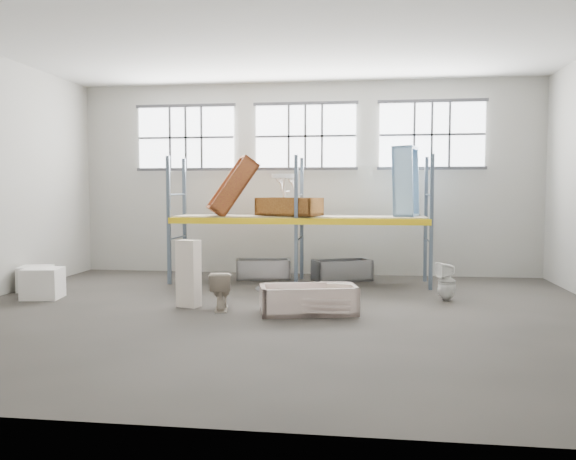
% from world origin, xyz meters
% --- Properties ---
extents(floor, '(12.00, 10.00, 0.10)m').
position_xyz_m(floor, '(0.00, 0.00, -0.05)').
color(floor, '#443F39').
rests_on(floor, ground).
extents(ceiling, '(12.00, 10.00, 0.10)m').
position_xyz_m(ceiling, '(0.00, 0.00, 5.05)').
color(ceiling, silver).
rests_on(ceiling, ground).
extents(wall_back, '(12.00, 0.10, 5.00)m').
position_xyz_m(wall_back, '(0.00, 5.05, 2.50)').
color(wall_back, '#A4A298').
rests_on(wall_back, ground).
extents(wall_front, '(12.00, 0.10, 5.00)m').
position_xyz_m(wall_front, '(0.00, -5.05, 2.50)').
color(wall_front, '#AAA99E').
rests_on(wall_front, ground).
extents(window_left, '(2.60, 0.04, 1.60)m').
position_xyz_m(window_left, '(-3.20, 4.94, 3.60)').
color(window_left, white).
rests_on(window_left, wall_back).
extents(window_mid, '(2.60, 0.04, 1.60)m').
position_xyz_m(window_mid, '(0.00, 4.94, 3.60)').
color(window_mid, white).
rests_on(window_mid, wall_back).
extents(window_right, '(2.60, 0.04, 1.60)m').
position_xyz_m(window_right, '(3.20, 4.94, 3.60)').
color(window_right, white).
rests_on(window_right, wall_back).
extents(rack_upright_la, '(0.08, 0.08, 3.00)m').
position_xyz_m(rack_upright_la, '(-3.00, 2.90, 1.50)').
color(rack_upright_la, slate).
rests_on(rack_upright_la, floor).
extents(rack_upright_lb, '(0.08, 0.08, 3.00)m').
position_xyz_m(rack_upright_lb, '(-3.00, 4.10, 1.50)').
color(rack_upright_lb, slate).
rests_on(rack_upright_lb, floor).
extents(rack_upright_ma, '(0.08, 0.08, 3.00)m').
position_xyz_m(rack_upright_ma, '(0.00, 2.90, 1.50)').
color(rack_upright_ma, slate).
rests_on(rack_upright_ma, floor).
extents(rack_upright_mb, '(0.08, 0.08, 3.00)m').
position_xyz_m(rack_upright_mb, '(0.00, 4.10, 1.50)').
color(rack_upright_mb, slate).
rests_on(rack_upright_mb, floor).
extents(rack_upright_ra, '(0.08, 0.08, 3.00)m').
position_xyz_m(rack_upright_ra, '(3.00, 2.90, 1.50)').
color(rack_upright_ra, slate).
rests_on(rack_upright_ra, floor).
extents(rack_upright_rb, '(0.08, 0.08, 3.00)m').
position_xyz_m(rack_upright_rb, '(3.00, 4.10, 1.50)').
color(rack_upright_rb, slate).
rests_on(rack_upright_rb, floor).
extents(rack_beam_front, '(6.00, 0.10, 0.14)m').
position_xyz_m(rack_beam_front, '(0.00, 2.90, 1.50)').
color(rack_beam_front, yellow).
rests_on(rack_beam_front, floor).
extents(rack_beam_back, '(6.00, 0.10, 0.14)m').
position_xyz_m(rack_beam_back, '(0.00, 4.10, 1.50)').
color(rack_beam_back, yellow).
rests_on(rack_beam_back, floor).
extents(shelf_deck, '(5.90, 1.10, 0.03)m').
position_xyz_m(shelf_deck, '(0.00, 3.50, 1.58)').
color(shelf_deck, gray).
rests_on(shelf_deck, floor).
extents(wet_patch, '(1.80, 1.80, 0.00)m').
position_xyz_m(wet_patch, '(0.00, 2.70, 0.00)').
color(wet_patch, black).
rests_on(wet_patch, floor).
extents(bathtub_beige, '(1.85, 1.18, 0.50)m').
position_xyz_m(bathtub_beige, '(0.55, 0.11, 0.25)').
color(bathtub_beige, beige).
rests_on(bathtub_beige, floor).
extents(cistern_spare, '(0.49, 0.28, 0.44)m').
position_xyz_m(cistern_spare, '(1.10, 0.46, 0.28)').
color(cistern_spare, beige).
rests_on(cistern_spare, bathtub_beige).
extents(sink_in_tub, '(0.59, 0.59, 0.16)m').
position_xyz_m(sink_in_tub, '(0.55, 0.51, 0.16)').
color(sink_in_tub, beige).
rests_on(sink_in_tub, bathtub_beige).
extents(toilet_beige, '(0.53, 0.77, 0.72)m').
position_xyz_m(toilet_beige, '(-1.08, 0.22, 0.36)').
color(toilet_beige, beige).
rests_on(toilet_beige, floor).
extents(cistern_tall, '(0.47, 0.38, 1.27)m').
position_xyz_m(cistern_tall, '(-1.75, 0.41, 0.63)').
color(cistern_tall, white).
rests_on(cistern_tall, floor).
extents(toilet_white, '(0.45, 0.45, 0.77)m').
position_xyz_m(toilet_white, '(3.18, 1.66, 0.39)').
color(toilet_white, white).
rests_on(toilet_white, floor).
extents(steel_tub_left, '(1.42, 0.86, 0.49)m').
position_xyz_m(steel_tub_left, '(-0.95, 3.98, 0.24)').
color(steel_tub_left, '#AAADB1').
rests_on(steel_tub_left, floor).
extents(steel_tub_right, '(1.53, 1.16, 0.51)m').
position_xyz_m(steel_tub_right, '(1.00, 3.96, 0.25)').
color(steel_tub_right, '#9B9DA2').
rests_on(steel_tub_right, floor).
extents(rust_tub_flat, '(1.63, 1.19, 0.42)m').
position_xyz_m(rust_tub_flat, '(-0.22, 3.39, 1.82)').
color(rust_tub_flat, brown).
rests_on(rust_tub_flat, shelf_deck).
extents(rust_tub_tilted, '(1.39, 1.11, 1.48)m').
position_xyz_m(rust_tub_tilted, '(-1.58, 3.41, 2.29)').
color(rust_tub_tilted, brown).
rests_on(rust_tub_tilted, shelf_deck).
extents(sink_on_shelf, '(0.74, 0.66, 0.54)m').
position_xyz_m(sink_on_shelf, '(-0.35, 3.39, 2.09)').
color(sink_on_shelf, white).
rests_on(sink_on_shelf, rust_tub_flat).
extents(blue_tub_upright, '(0.72, 0.89, 1.67)m').
position_xyz_m(blue_tub_upright, '(2.49, 3.75, 2.40)').
color(blue_tub_upright, '#88B1D7').
rests_on(blue_tub_upright, shelf_deck).
extents(bucket, '(0.43, 0.43, 0.38)m').
position_xyz_m(bucket, '(0.14, 0.18, 0.19)').
color(bucket, white).
rests_on(bucket, floor).
extents(carton_near, '(0.81, 0.72, 0.62)m').
position_xyz_m(carton_near, '(-4.96, 0.83, 0.31)').
color(carton_near, white).
rests_on(carton_near, floor).
extents(carton_far, '(0.79, 0.79, 0.54)m').
position_xyz_m(carton_far, '(-5.62, 1.66, 0.27)').
color(carton_far, silver).
rests_on(carton_far, floor).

